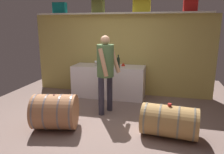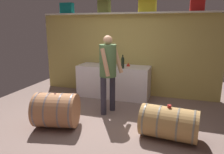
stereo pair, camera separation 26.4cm
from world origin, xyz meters
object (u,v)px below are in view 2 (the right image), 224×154
object	(u,v)px
red_funnel	(128,64)
wine_barrel_near	(169,123)
toolcase_red	(197,5)
wine_glass	(101,62)
wine_bottle_amber	(110,61)
wine_bottle_dark	(123,62)
toolcase_teal	(67,8)
toolcase_olive	(104,6)
winemaker_pouring	(108,67)
tasting_cup	(169,106)
wine_barrel_far	(56,110)
work_cabinet	(114,81)
toolcase_yellow	(147,5)

from	to	relation	value
red_funnel	wine_barrel_near	world-z (taller)	red_funnel
toolcase_red	wine_glass	bearing A→B (deg)	-175.04
wine_bottle_amber	wine_bottle_dark	bearing A→B (deg)	-12.77
toolcase_teal	wine_barrel_near	xyz separation A→B (m)	(3.01, -2.10, -2.06)
wine_glass	red_funnel	xyz separation A→B (m)	(0.71, 0.15, -0.05)
toolcase_olive	wine_bottle_amber	distance (m)	1.47
wine_bottle_amber	winemaker_pouring	world-z (taller)	winemaker_pouring
wine_bottle_dark	wine_bottle_amber	xyz separation A→B (m)	(-0.35, 0.08, -0.01)
red_funnel	tasting_cup	xyz separation A→B (m)	(1.18, -1.93, -0.31)
wine_bottle_amber	wine_barrel_far	world-z (taller)	wine_bottle_amber
wine_bottle_amber	tasting_cup	bearing A→B (deg)	-46.63
toolcase_teal	wine_bottle_amber	size ratio (longest dim) A/B	1.14
work_cabinet	wine_barrel_near	distance (m)	2.43
wine_barrel_near	wine_barrel_far	size ratio (longest dim) A/B	1.10
red_funnel	tasting_cup	distance (m)	2.29
red_funnel	tasting_cup	size ratio (longest dim) A/B	1.67
toolcase_red	tasting_cup	size ratio (longest dim) A/B	4.77
wine_bottle_amber	wine_barrel_near	distance (m)	2.42
wine_bottle_amber	red_funnel	world-z (taller)	wine_bottle_amber
work_cabinet	toolcase_yellow	bearing A→B (deg)	17.28
toolcase_olive	work_cabinet	size ratio (longest dim) A/B	0.17
toolcase_olive	wine_glass	xyz separation A→B (m)	(0.01, -0.32, -1.42)
toolcase_red	wine_barrel_near	size ratio (longest dim) A/B	0.32
toolcase_yellow	winemaker_pouring	bearing A→B (deg)	-109.46
toolcase_red	wine_bottle_amber	size ratio (longest dim) A/B	1.01
wine_barrel_far	toolcase_teal	bearing A→B (deg)	100.46
tasting_cup	wine_bottle_amber	bearing A→B (deg)	133.37
toolcase_teal	work_cabinet	size ratio (longest dim) A/B	0.19
wine_barrel_near	tasting_cup	world-z (taller)	tasting_cup
toolcase_teal	wine_bottle_amber	distance (m)	2.00
toolcase_red	wine_glass	size ratio (longest dim) A/B	2.22
toolcase_teal	wine_glass	world-z (taller)	toolcase_teal
wine_barrel_far	toolcase_red	bearing A→B (deg)	31.15
wine_barrel_near	wine_barrel_far	bearing A→B (deg)	-169.45
toolcase_red	winemaker_pouring	bearing A→B (deg)	-145.01
wine_bottle_dark	wine_glass	size ratio (longest dim) A/B	2.38
toolcase_teal	wine_barrel_near	bearing A→B (deg)	-36.74
wine_barrel_near	tasting_cup	xyz separation A→B (m)	(-0.01, 0.00, 0.30)
toolcase_olive	toolcase_red	size ratio (longest dim) A/B	1.06
wine_barrel_far	work_cabinet	bearing A→B (deg)	64.43
wine_bottle_amber	red_funnel	xyz separation A→B (m)	(0.41, 0.25, -0.10)
wine_bottle_amber	tasting_cup	xyz separation A→B (m)	(1.59, -1.68, -0.41)
work_cabinet	red_funnel	xyz separation A→B (m)	(0.37, 0.08, 0.47)
work_cabinet	winemaker_pouring	xyz separation A→B (m)	(0.22, -1.10, 0.61)
work_cabinet	wine_bottle_amber	size ratio (longest dim) A/B	6.11
toolcase_yellow	work_cabinet	size ratio (longest dim) A/B	0.22
wine_bottle_dark	wine_barrel_far	world-z (taller)	wine_bottle_dark
red_funnel	winemaker_pouring	size ratio (longest dim) A/B	0.07
toolcase_yellow	winemaker_pouring	xyz separation A→B (m)	(-0.57, -1.34, -1.34)
winemaker_pouring	wine_barrel_far	bearing A→B (deg)	-15.19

